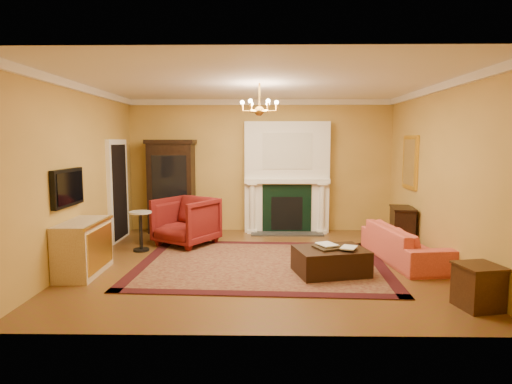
{
  "coord_description": "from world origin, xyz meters",
  "views": [
    {
      "loc": [
        0.06,
        -7.09,
        2.05
      ],
      "look_at": [
        -0.06,
        0.3,
        1.18
      ],
      "focal_mm": 30.0,
      "sensor_mm": 36.0,
      "label": 1
    }
  ],
  "objects_px": {
    "china_cabinet": "(172,188)",
    "coral_sofa": "(405,238)",
    "wingback_armchair": "(186,219)",
    "commode": "(83,248)",
    "end_table": "(478,288)",
    "console_table": "(402,228)",
    "leather_ottoman": "(331,261)",
    "pedestal_table": "(141,228)"
  },
  "relations": [
    {
      "from": "china_cabinet",
      "to": "coral_sofa",
      "type": "xyz_separation_m",
      "value": [
        4.52,
        -2.31,
        -0.6
      ]
    },
    {
      "from": "wingback_armchair",
      "to": "commode",
      "type": "distance_m",
      "value": 2.3
    },
    {
      "from": "commode",
      "to": "coral_sofa",
      "type": "distance_m",
      "value": 5.31
    },
    {
      "from": "end_table",
      "to": "china_cabinet",
      "type": "bearing_deg",
      "value": 136.78
    },
    {
      "from": "coral_sofa",
      "to": "console_table",
      "type": "bearing_deg",
      "value": -22.25
    },
    {
      "from": "china_cabinet",
      "to": "leather_ottoman",
      "type": "xyz_separation_m",
      "value": [
        3.12,
        -3.1,
        -0.79
      ]
    },
    {
      "from": "commode",
      "to": "leather_ottoman",
      "type": "bearing_deg",
      "value": -0.1
    },
    {
      "from": "console_table",
      "to": "leather_ottoman",
      "type": "relative_size",
      "value": 0.72
    },
    {
      "from": "end_table",
      "to": "console_table",
      "type": "relative_size",
      "value": 0.69
    },
    {
      "from": "wingback_armchair",
      "to": "pedestal_table",
      "type": "bearing_deg",
      "value": -114.74
    },
    {
      "from": "coral_sofa",
      "to": "console_table",
      "type": "relative_size",
      "value": 2.72
    },
    {
      "from": "coral_sofa",
      "to": "leather_ottoman",
      "type": "height_order",
      "value": "coral_sofa"
    },
    {
      "from": "pedestal_table",
      "to": "commode",
      "type": "height_order",
      "value": "commode"
    },
    {
      "from": "china_cabinet",
      "to": "pedestal_table",
      "type": "relative_size",
      "value": 2.66
    },
    {
      "from": "commode",
      "to": "china_cabinet",
      "type": "bearing_deg",
      "value": 76.37
    },
    {
      "from": "pedestal_table",
      "to": "end_table",
      "type": "distance_m",
      "value": 5.66
    },
    {
      "from": "commode",
      "to": "coral_sofa",
      "type": "height_order",
      "value": "commode"
    },
    {
      "from": "wingback_armchair",
      "to": "commode",
      "type": "height_order",
      "value": "wingback_armchair"
    },
    {
      "from": "commode",
      "to": "end_table",
      "type": "relative_size",
      "value": 2.13
    },
    {
      "from": "wingback_armchair",
      "to": "coral_sofa",
      "type": "height_order",
      "value": "wingback_armchair"
    },
    {
      "from": "wingback_armchair",
      "to": "coral_sofa",
      "type": "bearing_deg",
      "value": 16.77
    },
    {
      "from": "commode",
      "to": "console_table",
      "type": "relative_size",
      "value": 1.47
    },
    {
      "from": "pedestal_table",
      "to": "end_table",
      "type": "height_order",
      "value": "pedestal_table"
    },
    {
      "from": "china_cabinet",
      "to": "wingback_armchair",
      "type": "relative_size",
      "value": 1.92
    },
    {
      "from": "end_table",
      "to": "leather_ottoman",
      "type": "bearing_deg",
      "value": 140.15
    },
    {
      "from": "china_cabinet",
      "to": "leather_ottoman",
      "type": "relative_size",
      "value": 1.89
    },
    {
      "from": "china_cabinet",
      "to": "pedestal_table",
      "type": "distance_m",
      "value": 1.82
    },
    {
      "from": "leather_ottoman",
      "to": "end_table",
      "type": "bearing_deg",
      "value": -53.03
    },
    {
      "from": "pedestal_table",
      "to": "commode",
      "type": "xyz_separation_m",
      "value": [
        -0.49,
        -1.42,
        -0.02
      ]
    },
    {
      "from": "wingback_armchair",
      "to": "commode",
      "type": "xyz_separation_m",
      "value": [
        -1.26,
        -1.92,
        -0.11
      ]
    },
    {
      "from": "pedestal_table",
      "to": "leather_ottoman",
      "type": "bearing_deg",
      "value": -22.42
    },
    {
      "from": "console_table",
      "to": "end_table",
      "type": "bearing_deg",
      "value": -82.2
    },
    {
      "from": "pedestal_table",
      "to": "console_table",
      "type": "relative_size",
      "value": 0.99
    },
    {
      "from": "commode",
      "to": "end_table",
      "type": "xyz_separation_m",
      "value": [
        5.45,
        -1.3,
        -0.15
      ]
    },
    {
      "from": "china_cabinet",
      "to": "commode",
      "type": "xyz_separation_m",
      "value": [
        -0.72,
        -3.14,
        -0.59
      ]
    },
    {
      "from": "pedestal_table",
      "to": "coral_sofa",
      "type": "bearing_deg",
      "value": -7.12
    },
    {
      "from": "wingback_armchair",
      "to": "console_table",
      "type": "bearing_deg",
      "value": 30.55
    },
    {
      "from": "coral_sofa",
      "to": "leather_ottoman",
      "type": "xyz_separation_m",
      "value": [
        -1.4,
        -0.79,
        -0.19
      ]
    },
    {
      "from": "wingback_armchair",
      "to": "pedestal_table",
      "type": "relative_size",
      "value": 1.39
    },
    {
      "from": "coral_sofa",
      "to": "end_table",
      "type": "xyz_separation_m",
      "value": [
        0.2,
        -2.13,
        -0.14
      ]
    },
    {
      "from": "commode",
      "to": "console_table",
      "type": "height_order",
      "value": "commode"
    },
    {
      "from": "china_cabinet",
      "to": "commode",
      "type": "distance_m",
      "value": 3.27
    }
  ]
}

